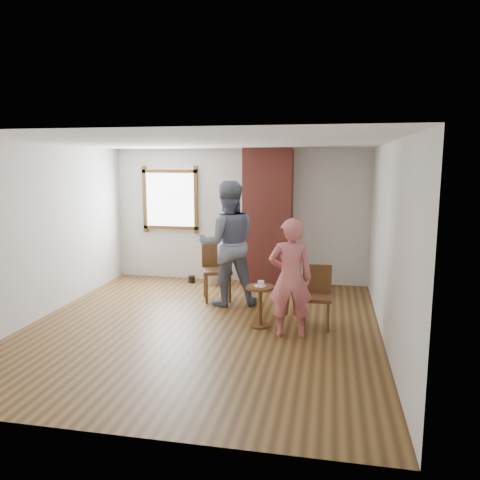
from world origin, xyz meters
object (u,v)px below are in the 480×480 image
Objects in this scene: dining_chair_left at (216,266)px; side_table at (260,299)px; stoneware_crock at (212,272)px; dining_chair_right at (317,293)px; man at (228,243)px; person_pink at (290,278)px.

dining_chair_left is 1.72× the size of side_table.
dining_chair_right is (2.07, -2.03, 0.27)m from stoneware_crock.
man is (-1.48, 0.80, 0.53)m from dining_chair_right.
dining_chair_left reaches higher than stoneware_crock.
person_pink is (1.14, -1.27, -0.21)m from man.
side_table is at bearing -167.77° from dining_chair_right.
man is at bearing 125.16° from side_table.
dining_chair_left is 0.50× the size of man.
man reaches higher than person_pink.
stoneware_crock is at bearing 120.05° from side_table.
stoneware_crock is 0.22× the size of man.
stoneware_crock is 0.74× the size of side_table.
dining_chair_right reaches higher than stoneware_crock.
person_pink is at bearing 112.34° from man.
dining_chair_left is 2.04m from dining_chair_right.
side_table is 0.37× the size of person_pink.
side_table is at bearing -72.26° from dining_chair_left.
man is (-0.69, 0.98, 0.62)m from side_table.
stoneware_crock is 1.59m from man.
stoneware_crock is at bearing 89.38° from dining_chair_left.
dining_chair_left is at bearing -65.51° from man.
man is (0.59, -1.23, 0.80)m from stoneware_crock.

